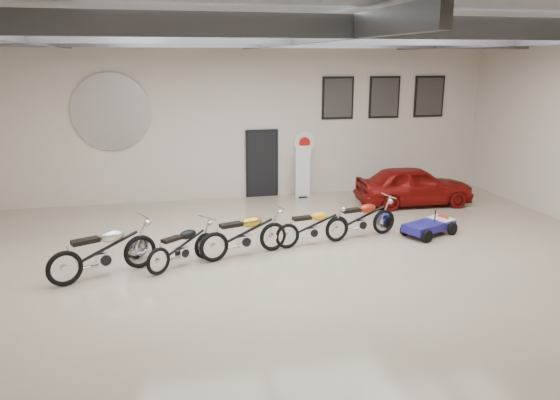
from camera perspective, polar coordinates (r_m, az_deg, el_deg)
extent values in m
cube|color=tan|center=(12.05, 1.29, -6.48)|extent=(16.00, 12.00, 0.01)
cube|color=slate|center=(11.26, 1.44, 18.00)|extent=(16.00, 12.00, 0.01)
cube|color=beige|center=(17.22, -3.63, 8.46)|extent=(16.00, 0.02, 5.00)
cube|color=black|center=(17.47, -1.91, 3.76)|extent=(0.92, 0.08, 2.10)
imported|color=maroon|center=(17.01, 13.82, 1.49)|extent=(1.61, 3.59, 1.20)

